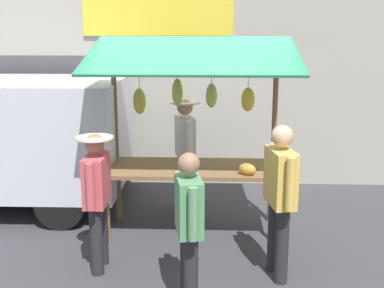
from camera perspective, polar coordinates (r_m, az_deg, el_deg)
ground_plane at (r=6.67m, az=0.11°, el=-9.89°), size 40.00×40.00×0.00m
street_backdrop at (r=8.37m, az=0.31°, el=6.99°), size 9.00×0.30×3.40m
market_stall at (r=6.24m, az=0.14°, el=3.37°), size 2.50×1.46×2.50m
vendor_with_sunhat at (r=7.08m, az=-0.80°, el=-0.24°), size 0.42×0.68×1.64m
shopper_with_shopping_bag at (r=5.48m, az=-10.79°, el=-5.42°), size 0.40×0.67×1.53m
shopper_with_ponytail at (r=4.72m, az=-0.36°, el=-8.73°), size 0.30×0.65×1.52m
shopper_in_striped_shirt at (r=5.28m, az=10.01°, el=-5.31°), size 0.31×0.70×1.66m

